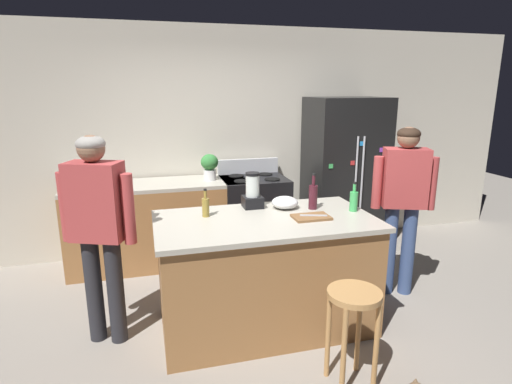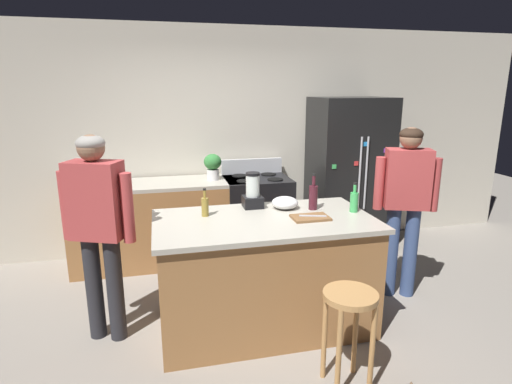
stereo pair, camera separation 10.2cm
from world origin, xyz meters
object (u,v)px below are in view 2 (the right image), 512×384
kitchen_island (264,273)px  mixing_bowl (285,203)px  potted_plant (213,165)px  person_by_island_left (98,220)px  person_by_sink_right (406,197)px  stove_range (257,216)px  chef_knife (313,216)px  cutting_board (310,218)px  bottle_soda (354,201)px  bottle_wine (313,196)px  refrigerator (348,175)px  blender_appliance (253,193)px  bar_stool (349,315)px  bottle_vinegar (205,206)px

kitchen_island → mixing_bowl: (0.25, 0.24, 0.53)m
kitchen_island → potted_plant: bearing=97.8°
person_by_island_left → person_by_sink_right: (2.72, 0.10, -0.01)m
stove_range → chef_knife: stove_range is taller
potted_plant → cutting_board: (0.57, -1.64, -0.16)m
bottle_soda → cutting_board: size_ratio=0.85×
bottle_wine → chef_knife: 0.28m
mixing_bowl → chef_knife: mixing_bowl is taller
person_by_island_left → kitchen_island: bearing=-5.2°
stove_range → bottle_soda: bottle_soda is taller
refrigerator → mixing_bowl: bearing=-133.9°
potted_plant → blender_appliance: (0.19, -1.21, -0.04)m
bar_stool → blender_appliance: 1.39m
potted_plant → blender_appliance: bearing=-80.9°
bottle_vinegar → chef_knife: bottle_vinegar is taller
bar_stool → bottle_wine: bottle_wine is taller
refrigerator → bottle_soda: 1.63m
person_by_sink_right → bottle_wine: bearing=-176.7°
person_by_sink_right → bottle_wine: 0.95m
bar_stool → blender_appliance: bearing=107.0°
potted_plant → person_by_sink_right: bearing=-39.2°
stove_range → kitchen_island: bearing=-101.3°
refrigerator → bottle_soda: bearing=-114.1°
stove_range → person_by_island_left: size_ratio=0.68×
stove_range → bar_stool: size_ratio=1.62×
stove_range → bottle_vinegar: bearing=-119.7°
bar_stool → potted_plant: bearing=103.1°
cutting_board → chef_knife: (0.02, 0.00, 0.01)m
kitchen_island → chef_knife: size_ratio=8.12×
refrigerator → person_by_sink_right: 1.29m
person_by_island_left → stove_range: bearing=41.4°
kitchen_island → bar_stool: kitchen_island is taller
bottle_vinegar → mixing_bowl: 0.71m
kitchen_island → bottle_vinegar: size_ratio=7.57×
bar_stool → chef_knife: (0.03, 0.78, 0.44)m
potted_plant → bottle_soda: size_ratio=1.17×
mixing_bowl → chef_knife: bearing=-68.0°
kitchen_island → blender_appliance: (-0.02, 0.34, 0.61)m
refrigerator → person_by_island_left: (-2.75, -1.38, 0.07)m
bottle_soda → cutting_board: (-0.43, -0.10, -0.08)m
kitchen_island → mixing_bowl: size_ratio=7.65×
bottle_soda → mixing_bowl: bottle_soda is taller
person_by_sink_right → blender_appliance: size_ratio=5.24×
blender_appliance → bottle_vinegar: 0.47m
person_by_sink_right → cutting_board: 1.10m
stove_range → cutting_board: size_ratio=3.80×
bottle_vinegar → blender_appliance: bearing=20.0°
cutting_board → mixing_bowl: bearing=109.0°
stove_range → chef_knife: bearing=-87.2°
person_by_sink_right → potted_plant: person_by_sink_right is taller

